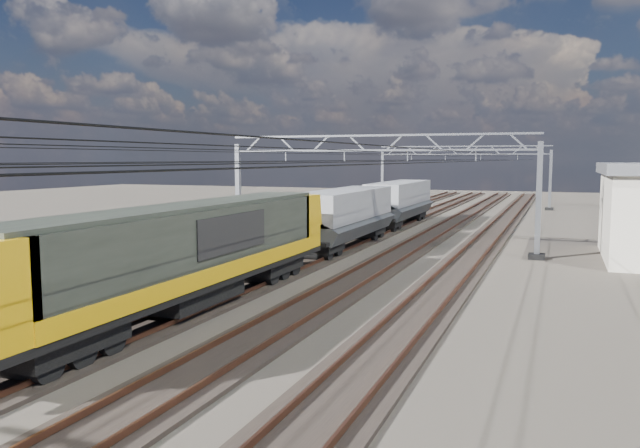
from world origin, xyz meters
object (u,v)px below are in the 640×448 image
(catenary_gantry_far, at_px, (463,174))
(hopper_wagon_lead, at_px, (345,213))
(catenary_gantry_mid, at_px, (375,187))
(locomotive, at_px, (188,250))
(hopper_wagon_mid, at_px, (400,199))

(catenary_gantry_far, xyz_separation_m, hopper_wagon_lead, (-2.00, -35.88, -1.67))
(catenary_gantry_mid, bearing_deg, locomotive, -96.49)
(locomotive, height_order, hopper_wagon_mid, locomotive)
(catenary_gantry_mid, height_order, locomotive, catenary_gantry_mid)
(hopper_wagon_mid, bearing_deg, locomotive, -90.00)
(catenary_gantry_mid, distance_m, hopper_wagon_lead, 2.61)
(catenary_gantry_mid, bearing_deg, hopper_wagon_mid, 97.95)
(hopper_wagon_mid, bearing_deg, hopper_wagon_lead, -90.00)
(catenary_gantry_mid, xyz_separation_m, hopper_wagon_lead, (-2.00, 0.12, -1.67))
(locomotive, bearing_deg, catenary_gantry_far, 87.86)
(catenary_gantry_far, bearing_deg, hopper_wagon_lead, -93.19)
(catenary_gantry_far, distance_m, locomotive, 53.64)
(catenary_gantry_mid, xyz_separation_m, hopper_wagon_mid, (-2.00, 14.32, -1.67))
(catenary_gantry_mid, height_order, catenary_gantry_far, same)
(locomotive, xyz_separation_m, hopper_wagon_lead, (-0.00, 17.70, -0.09))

